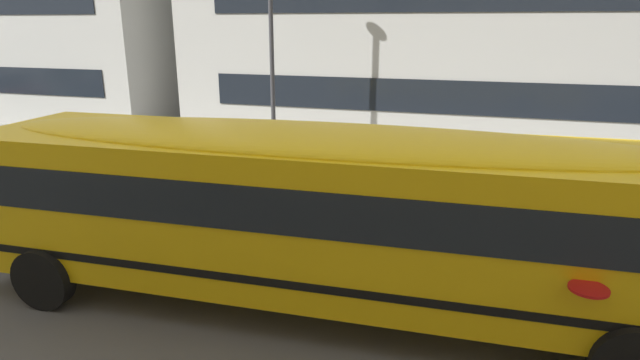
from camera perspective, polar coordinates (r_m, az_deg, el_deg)
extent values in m
plane|color=#54514F|center=(11.32, -17.37, -6.04)|extent=(400.00, 400.00, 0.00)
cube|color=gray|center=(17.69, -3.75, 2.88)|extent=(120.00, 3.00, 0.01)
cube|color=silver|center=(11.32, -17.37, -6.03)|extent=(110.00, 0.16, 0.01)
cube|color=yellow|center=(7.82, -0.02, -3.31)|extent=(10.78, 2.83, 2.14)
cube|color=black|center=(10.80, -29.17, -4.81)|extent=(0.29, 2.44, 0.35)
cube|color=black|center=(7.70, -0.02, -0.61)|extent=(10.14, 2.85, 0.62)
cube|color=black|center=(8.06, -0.02, -7.53)|extent=(10.80, 2.86, 0.12)
ellipsoid|color=yellow|center=(7.52, -0.02, 4.37)|extent=(10.34, 2.62, 0.35)
cylinder|color=red|center=(6.54, 27.30, -10.53)|extent=(0.44, 0.44, 0.03)
cylinder|color=black|center=(9.38, 27.20, -8.82)|extent=(0.98, 0.31, 0.97)
cylinder|color=black|center=(10.89, -19.47, -4.40)|extent=(0.98, 0.31, 0.97)
cylinder|color=black|center=(9.17, -27.97, -9.50)|extent=(0.98, 0.31, 0.97)
cylinder|color=#38383D|center=(16.60, -5.29, 13.28)|extent=(0.14, 0.14, 6.50)
cube|color=black|center=(17.68, 16.81, 8.52)|extent=(18.39, 0.04, 1.10)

